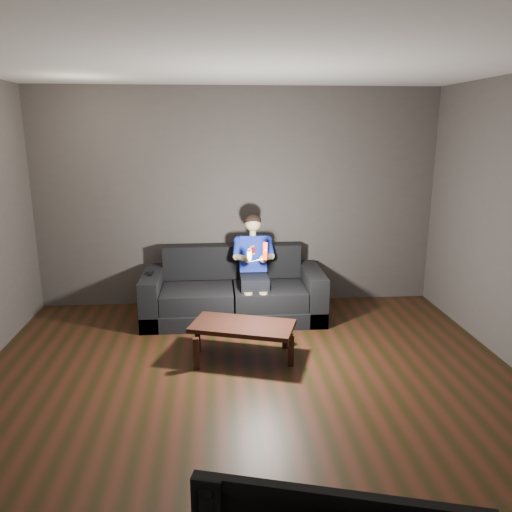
{
  "coord_description": "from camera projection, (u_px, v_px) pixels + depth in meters",
  "views": [
    {
      "loc": [
        -0.28,
        -3.71,
        2.21
      ],
      "look_at": [
        0.15,
        1.55,
        0.85
      ],
      "focal_mm": 35.0,
      "sensor_mm": 36.0,
      "label": 1
    }
  ],
  "objects": [
    {
      "name": "back_wall",
      "position": [
        238.0,
        199.0,
        6.23
      ],
      "size": [
        5.0,
        0.04,
        2.7
      ],
      "primitive_type": "cube",
      "color": "#413C38",
      "rests_on": "ground"
    },
    {
      "name": "sofa",
      "position": [
        233.0,
        296.0,
        5.95
      ],
      "size": [
        2.11,
        0.91,
        0.81
      ],
      "color": "black",
      "rests_on": "floor"
    },
    {
      "name": "wii_remote_red",
      "position": [
        265.0,
        251.0,
        5.32
      ],
      "size": [
        0.06,
        0.08,
        0.19
      ],
      "color": "red",
      "rests_on": "child"
    },
    {
      "name": "floor",
      "position": [
        253.0,
        401.0,
        4.15
      ],
      "size": [
        5.0,
        5.0,
        0.0
      ],
      "primitive_type": "plane",
      "color": "black",
      "rests_on": "ground"
    },
    {
      "name": "nunchuk_white",
      "position": [
        249.0,
        255.0,
        5.32
      ],
      "size": [
        0.06,
        0.09,
        0.15
      ],
      "color": "white",
      "rests_on": "child"
    },
    {
      "name": "child",
      "position": [
        254.0,
        260.0,
        5.81
      ],
      "size": [
        0.48,
        0.59,
        1.18
      ],
      "color": "black",
      "rests_on": "sofa"
    },
    {
      "name": "ceiling",
      "position": [
        253.0,
        55.0,
        3.48
      ],
      "size": [
        5.0,
        5.0,
        0.02
      ],
      "primitive_type": "cube",
      "color": "beige",
      "rests_on": "back_wall"
    },
    {
      "name": "front_wall",
      "position": [
        319.0,
        442.0,
        1.4
      ],
      "size": [
        5.0,
        0.04,
        2.7
      ],
      "primitive_type": "cube",
      "color": "#413C38",
      "rests_on": "ground"
    },
    {
      "name": "coffee_table",
      "position": [
        243.0,
        329.0,
        4.86
      ],
      "size": [
        1.09,
        0.77,
        0.36
      ],
      "color": "black",
      "rests_on": "floor"
    },
    {
      "name": "wii_remote_black",
      "position": [
        151.0,
        273.0,
        5.72
      ],
      "size": [
        0.05,
        0.15,
        0.03
      ],
      "color": "black",
      "rests_on": "sofa"
    }
  ]
}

